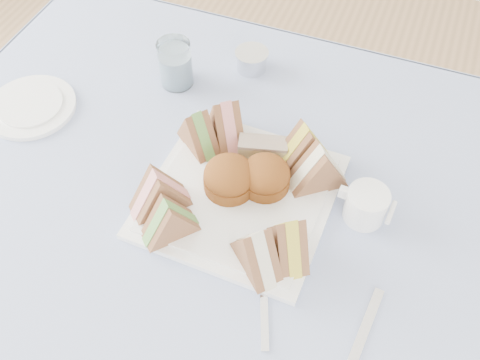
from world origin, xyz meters
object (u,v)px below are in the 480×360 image
(table, at_px, (191,306))
(creamer_jug, at_px, (366,205))
(serving_plate, at_px, (240,196))
(water_glass, at_px, (175,64))

(table, bearing_deg, creamer_jug, 19.30)
(serving_plate, distance_m, water_glass, 0.31)
(serving_plate, xyz_separation_m, water_glass, (-0.22, 0.22, 0.04))
(table, relative_size, water_glass, 9.62)
(table, bearing_deg, serving_plate, 33.76)
(water_glass, bearing_deg, serving_plate, -45.07)
(water_glass, relative_size, creamer_jug, 1.41)
(serving_plate, relative_size, creamer_jug, 4.41)
(creamer_jug, bearing_deg, serving_plate, -164.21)
(water_glass, height_order, creamer_jug, water_glass)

